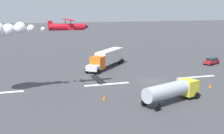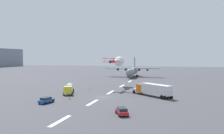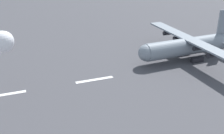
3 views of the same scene
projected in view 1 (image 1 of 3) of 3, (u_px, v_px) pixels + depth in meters
ground_plane at (154, 80)px, 53.48m from camera, size 440.00×440.00×0.00m
runway_stripe_3 at (196, 77)px, 56.14m from camera, size 8.00×0.90×0.01m
runway_stripe_4 at (107, 84)px, 50.82m from camera, size 8.00×0.90×0.01m
semi_truck_orange at (107, 58)px, 64.88m from camera, size 11.48×12.59×3.70m
fuel_tanker_truck at (172, 90)px, 40.71m from camera, size 9.70×5.75×2.90m
followme_car_yellow at (211, 61)px, 68.54m from camera, size 4.67×3.49×1.52m
traffic_cone_near at (210, 86)px, 48.49m from camera, size 0.44×0.44×0.75m
traffic_cone_far at (104, 97)px, 42.10m from camera, size 0.44×0.44×0.75m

